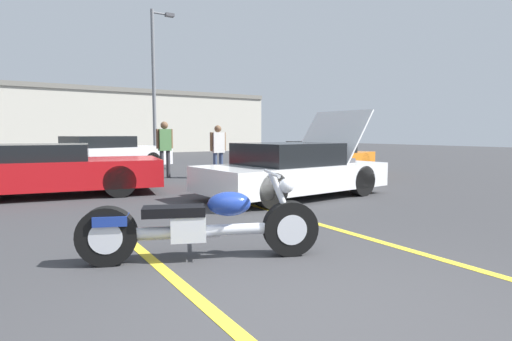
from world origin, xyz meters
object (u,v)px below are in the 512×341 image
motorcycle (201,225)px  parked_car_mid_right_row (103,154)px  parked_car_mid_left_row (43,170)px  spectator_near_motorcycle (165,144)px  light_pole (155,78)px  parked_car_right_row (324,158)px  show_car_hood_open (293,170)px  spectator_by_show_car (218,147)px

motorcycle → parked_car_mid_right_row: parked_car_mid_right_row is taller
parked_car_mid_right_row → parked_car_mid_left_row: bearing=-130.3°
parked_car_mid_left_row → spectator_near_motorcycle: spectator_near_motorcycle is taller
parked_car_mid_right_row → spectator_near_motorcycle: 3.33m
light_pole → spectator_near_motorcycle: size_ratio=4.39×
parked_car_mid_right_row → parked_car_right_row: bearing=-56.8°
show_car_hood_open → spectator_near_motorcycle: 5.10m
show_car_hood_open → spectator_by_show_car: size_ratio=2.64×
motorcycle → show_car_hood_open: (3.46, 2.90, 0.19)m
light_pole → motorcycle: size_ratio=3.11×
motorcycle → show_car_hood_open: size_ratio=0.57×
light_pole → show_car_hood_open: bearing=-96.1°
light_pole → parked_car_mid_left_row: 12.37m
parked_car_mid_left_row → parked_car_mid_right_row: 5.54m
light_pole → parked_car_mid_left_row: (-5.91, -10.26, -3.57)m
spectator_near_motorcycle → parked_car_mid_right_row: bearing=110.7°
show_car_hood_open → parked_car_right_row: 4.72m
parked_car_right_row → spectator_near_motorcycle: 5.08m
light_pole → spectator_near_motorcycle: (-2.49, -8.29, -3.11)m
parked_car_mid_left_row → spectator_by_show_car: spectator_by_show_car is taller
light_pole → show_car_hood_open: (-1.41, -13.25, -3.56)m
parked_car_right_row → spectator_near_motorcycle: (-4.68, 1.91, 0.47)m
show_car_hood_open → spectator_by_show_car: bearing=82.3°
light_pole → spectator_near_motorcycle: 9.20m
light_pole → parked_car_right_row: 11.03m
parked_car_mid_left_row → parked_car_mid_right_row: bearing=76.3°
motorcycle → light_pole: bearing=95.4°
parked_car_mid_right_row → spectator_by_show_car: (2.48, -4.07, 0.33)m
spectator_near_motorcycle → spectator_by_show_car: size_ratio=1.07×
light_pole → motorcycle: (-4.87, -16.16, -3.75)m
parked_car_right_row → parked_car_mid_right_row: bearing=120.6°
motorcycle → parked_car_mid_left_row: 5.99m
parked_car_mid_right_row → spectator_near_motorcycle: (1.17, -3.09, 0.41)m
show_car_hood_open → parked_car_mid_right_row: (-2.25, 8.05, 0.04)m
parked_car_mid_left_row → parked_car_mid_right_row: size_ratio=1.02×
light_pole → motorcycle: light_pole is taller
light_pole → parked_car_mid_left_row: size_ratio=1.48×
show_car_hood_open → parked_car_mid_left_row: show_car_hood_open is taller
parked_car_mid_right_row → spectator_near_motorcycle: spectator_near_motorcycle is taller
parked_car_mid_left_row → spectator_near_motorcycle: size_ratio=2.96×
light_pole → parked_car_right_row: light_pole is taller
parked_car_mid_left_row → parked_car_right_row: 8.11m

